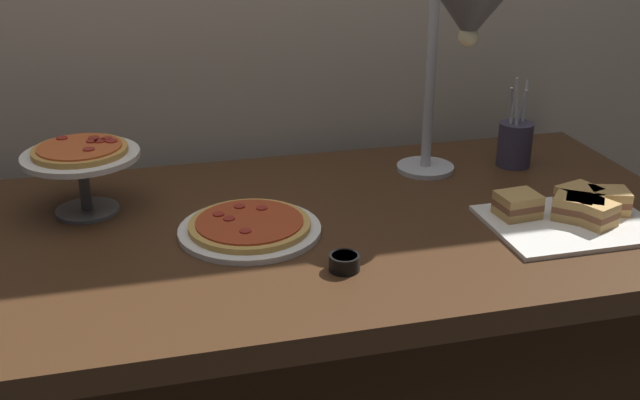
# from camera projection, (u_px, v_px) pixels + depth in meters

# --- Properties ---
(buffet_table) EXTENTS (1.90, 0.84, 0.76)m
(buffet_table) POSITION_uv_depth(u_px,v_px,m) (261.00, 380.00, 1.74)
(buffet_table) COLOR #422816
(buffet_table) RESTS_ON ground_plane
(heat_lamp) EXTENTS (0.15, 0.33, 0.46)m
(heat_lamp) POSITION_uv_depth(u_px,v_px,m) (461.00, 37.00, 1.63)
(heat_lamp) COLOR #B7BABF
(heat_lamp) RESTS_ON buffet_table
(pizza_plate_center) EXTENTS (0.29, 0.29, 0.03)m
(pizza_plate_center) POSITION_uv_depth(u_px,v_px,m) (250.00, 227.00, 1.57)
(pizza_plate_center) COLOR white
(pizza_plate_center) RESTS_ON buffet_table
(pizza_plate_raised_stand) EXTENTS (0.24, 0.24, 0.15)m
(pizza_plate_raised_stand) POSITION_uv_depth(u_px,v_px,m) (81.00, 160.00, 1.63)
(pizza_plate_raised_stand) COLOR #595B60
(pizza_plate_raised_stand) RESTS_ON buffet_table
(sandwich_platter) EXTENTS (0.34, 0.25, 0.06)m
(sandwich_platter) POSITION_uv_depth(u_px,v_px,m) (573.00, 212.00, 1.62)
(sandwich_platter) COLOR white
(sandwich_platter) RESTS_ON buffet_table
(sauce_cup_near) EXTENTS (0.06, 0.06, 0.03)m
(sauce_cup_near) POSITION_uv_depth(u_px,v_px,m) (344.00, 262.00, 1.42)
(sauce_cup_near) COLOR black
(sauce_cup_near) RESTS_ON buffet_table
(utensil_holder) EXTENTS (0.08, 0.08, 0.23)m
(utensil_holder) POSITION_uv_depth(u_px,v_px,m) (515.00, 143.00, 1.92)
(utensil_holder) COLOR #383347
(utensil_holder) RESTS_ON buffet_table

